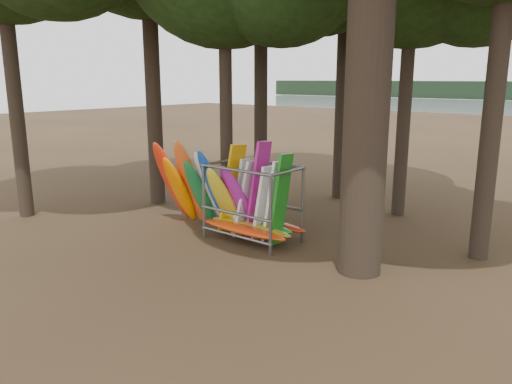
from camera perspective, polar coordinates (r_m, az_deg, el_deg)
The scene contains 3 objects.
ground at distance 14.16m, azimuth -5.06°, elevation -6.37°, with size 120.00×120.00×0.00m, color #47331E.
kayak_row at distance 15.65m, azimuth -6.08°, elevation 0.16°, with size 3.63×1.86×2.94m.
storage_rack at distance 14.53m, azimuth -0.36°, elevation -1.54°, with size 3.09×1.53×2.92m.
Camera 1 is at (9.43, -9.48, 4.66)m, focal length 35.00 mm.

